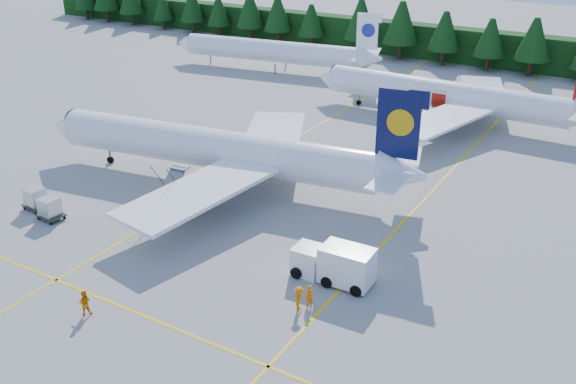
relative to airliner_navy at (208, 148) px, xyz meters
The scene contains 14 objects.
ground 22.51m from the airliner_navy, 45.88° to the right, with size 320.00×320.00×0.00m, color gray.
taxi_stripe_a 5.65m from the airliner_navy, 70.16° to the left, with size 0.25×120.00×0.01m, color yellow.
taxi_stripe_b 22.15m from the airliner_navy, 10.70° to the left, with size 0.25×120.00×0.01m, color yellow.
taxi_stripe_cross 27.09m from the airliner_navy, 54.83° to the right, with size 80.00×0.25×0.01m, color yellow.
treeline_hedge 67.84m from the airliner_navy, 76.82° to the left, with size 220.00×4.00×6.00m, color black.
airliner_navy is the anchor object (origin of this frame).
airliner_red 35.42m from the airliner_navy, 66.76° to the left, with size 38.62×31.79×11.23m.
airliner_far_left 47.85m from the airliner_navy, 115.51° to the left, with size 36.70×8.71×10.72m.
airstairs 9.63m from the airliner_navy, 82.49° to the right, with size 4.44×6.02×3.79m.
service_truck 22.98m from the airliner_navy, 27.59° to the right, with size 6.60×2.61×3.15m.
uld_pair 17.13m from the airliner_navy, 120.96° to the right, with size 5.44×2.75×1.82m.
crew_a 25.40m from the airliner_navy, 35.73° to the right, with size 0.66×0.44×1.82m, color orange.
crew_b 25.02m from the airliner_navy, 73.87° to the right, with size 0.95×0.74×1.96m, color orange.
crew_c 25.40m from the airliner_navy, 37.61° to the right, with size 0.79×0.53×1.90m, color orange.
Camera 1 is at (24.01, -33.58, 27.93)m, focal length 40.00 mm.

